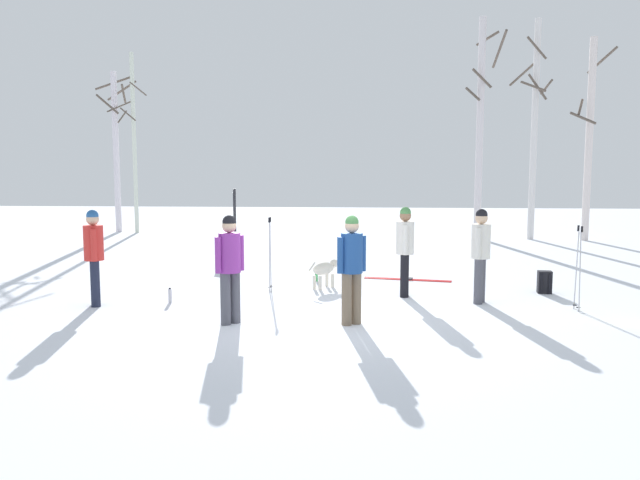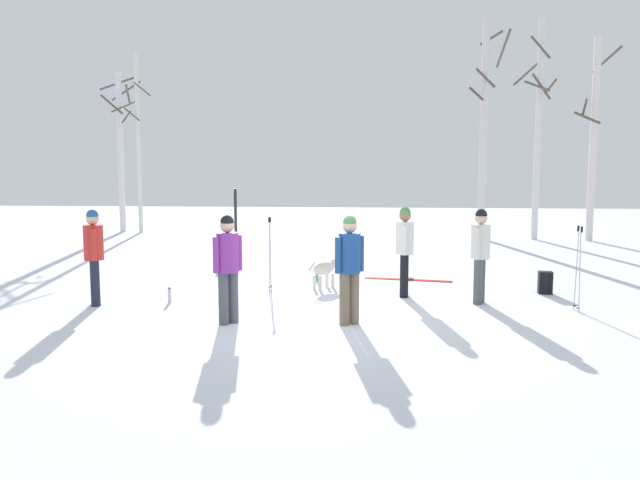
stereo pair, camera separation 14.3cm
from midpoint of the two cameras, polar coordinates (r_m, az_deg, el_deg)
The scene contains 20 objects.
ground_plane at distance 10.09m, azimuth 0.24°, elevation -7.37°, with size 60.00×60.00×0.00m, color white.
person_0 at distance 9.65m, azimuth 2.50°, elevation -2.08°, with size 0.44×0.34×1.72m.
person_1 at distance 11.89m, azimuth 7.46°, elevation -0.51°, with size 0.34×0.52×1.72m.
person_2 at distance 11.70m, azimuth -20.36°, elevation -0.97°, with size 0.34×0.48×1.72m.
person_3 at distance 9.79m, azimuth -8.69°, elevation -2.02°, with size 0.39×0.40×1.72m.
person_4 at distance 11.55m, azimuth 14.18°, elevation -0.85°, with size 0.34×0.48×1.72m.
dog at distance 12.70m, azimuth 0.13°, elevation -2.71°, with size 0.58×0.74×0.57m.
ski_pair_planted_0 at distance 14.17m, azimuth -8.09°, elevation 0.64°, with size 0.04×0.14×1.99m.
ski_pair_lying_0 at distance 13.82m, azimuth 7.74°, elevation -3.60°, with size 1.91×0.55×0.05m.
ski_poles_0 at distance 12.45m, azimuth -4.94°, elevation -1.06°, with size 0.07×0.24×1.47m.
ski_poles_1 at distance 11.49m, azimuth 22.29°, elevation -2.18°, with size 0.07×0.28×1.47m.
backpack_0 at distance 15.27m, azimuth -9.13°, elevation -1.89°, with size 0.34×0.32×0.44m.
backpack_1 at distance 12.96m, azimuth 19.60°, elevation -3.68°, with size 0.28×0.30×0.44m.
water_bottle_0 at distance 11.69m, azimuth -13.93°, elevation -4.97°, with size 0.06×0.06×0.28m.
water_bottle_1 at distance 13.50m, azimuth -0.64°, elevation -3.37°, with size 0.06×0.06×0.23m.
birch_tree_0 at distance 25.37m, azimuth -18.34°, elevation 8.08°, with size 1.63×1.53×6.11m.
birch_tree_1 at distance 24.83m, azimuth -16.88°, elevation 8.65°, with size 1.44×1.42×6.76m.
birch_tree_2 at distance 22.53m, azimuth 14.32°, elevation 10.16°, with size 1.26×1.28×7.59m.
birch_tree_3 at distance 22.75m, azimuth 18.89°, elevation 9.82°, with size 1.33×1.45×7.46m.
birch_tree_4 at distance 23.03m, azimuth 23.30°, elevation 8.61°, with size 1.45×1.45×6.79m.
Camera 1 is at (0.59, -9.77, 2.41)m, focal length 34.89 mm.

